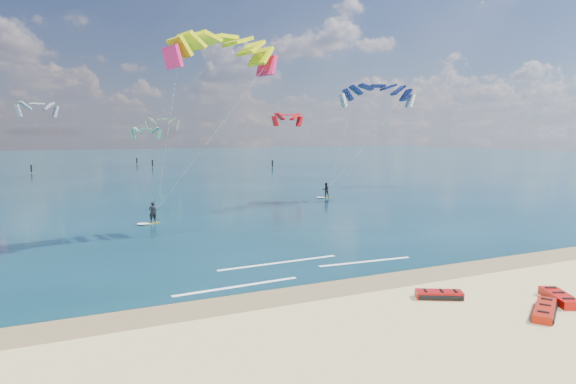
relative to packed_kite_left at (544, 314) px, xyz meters
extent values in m
plane|color=tan|center=(-5.98, 43.39, 0.00)|extent=(320.00, 320.00, 0.00)
cube|color=olive|center=(-5.98, 6.39, 0.00)|extent=(320.00, 2.40, 0.01)
cube|color=#082730|center=(-5.98, 107.39, 0.02)|extent=(320.00, 200.00, 0.04)
cube|color=gold|center=(-10.07, 26.73, 0.07)|extent=(1.25, 0.96, 0.05)
imported|color=black|center=(-10.07, 26.73, 0.90)|extent=(0.61, 0.41, 1.63)
cylinder|color=black|center=(-9.80, 26.46, 1.13)|extent=(0.45, 0.29, 0.04)
cube|color=#B4C31D|center=(9.90, 34.88, 0.07)|extent=(1.28, 0.77, 0.05)
imported|color=black|center=(9.90, 34.88, 0.86)|extent=(0.84, 0.70, 1.56)
cylinder|color=black|center=(10.17, 34.61, 1.13)|extent=(0.48, 0.20, 0.04)
cube|color=white|center=(-9.70, 8.39, 0.04)|extent=(6.10, 0.57, 0.01)
cube|color=white|center=(-6.21, 11.49, 0.04)|extent=(7.03, 0.50, 0.01)
cube|color=white|center=(-1.85, 9.69, 0.04)|extent=(5.53, 0.63, 0.01)
camera|label=1|loc=(-17.33, -13.20, 7.07)|focal=32.00mm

